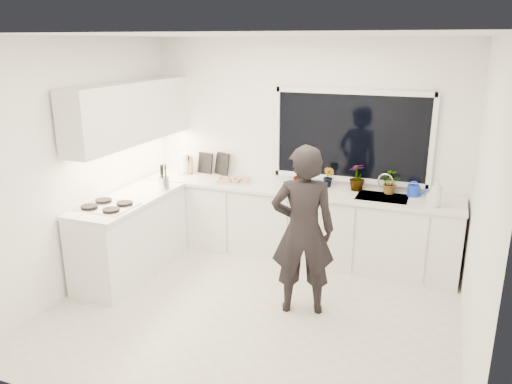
% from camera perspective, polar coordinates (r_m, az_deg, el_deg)
% --- Properties ---
extents(floor, '(4.00, 3.50, 0.02)m').
position_cam_1_polar(floor, '(5.25, -0.45, -13.55)').
color(floor, beige).
rests_on(floor, ground).
extents(wall_back, '(4.00, 0.02, 2.70)m').
position_cam_1_polar(wall_back, '(6.33, 5.41, 4.98)').
color(wall_back, white).
rests_on(wall_back, ground).
extents(wall_left, '(0.02, 3.50, 2.70)m').
position_cam_1_polar(wall_left, '(5.74, -19.52, 2.82)').
color(wall_left, white).
rests_on(wall_left, ground).
extents(wall_right, '(0.02, 3.50, 2.70)m').
position_cam_1_polar(wall_right, '(4.42, 24.55, -1.83)').
color(wall_right, white).
rests_on(wall_right, ground).
extents(ceiling, '(4.00, 3.50, 0.02)m').
position_cam_1_polar(ceiling, '(4.52, -0.54, 17.64)').
color(ceiling, white).
rests_on(ceiling, wall_back).
extents(window, '(1.80, 0.02, 1.00)m').
position_cam_1_polar(window, '(6.13, 10.80, 6.26)').
color(window, black).
rests_on(window, wall_back).
extents(base_cabinets_back, '(3.92, 0.58, 0.88)m').
position_cam_1_polar(base_cabinets_back, '(6.30, 4.40, -3.69)').
color(base_cabinets_back, white).
rests_on(base_cabinets_back, floor).
extents(base_cabinets_left, '(0.58, 1.60, 0.88)m').
position_cam_1_polar(base_cabinets_left, '(6.07, -14.09, -5.00)').
color(base_cabinets_left, white).
rests_on(base_cabinets_left, floor).
extents(countertop_back, '(3.94, 0.62, 0.04)m').
position_cam_1_polar(countertop_back, '(6.14, 4.47, 0.30)').
color(countertop_back, silver).
rests_on(countertop_back, base_cabinets_back).
extents(countertop_left, '(0.62, 1.60, 0.04)m').
position_cam_1_polar(countertop_left, '(5.91, -14.41, -0.86)').
color(countertop_left, silver).
rests_on(countertop_left, base_cabinets_left).
extents(upper_cabinets, '(0.34, 2.10, 0.70)m').
position_cam_1_polar(upper_cabinets, '(6.06, -14.10, 8.81)').
color(upper_cabinets, white).
rests_on(upper_cabinets, wall_left).
extents(sink, '(0.58, 0.42, 0.14)m').
position_cam_1_polar(sink, '(5.96, 14.19, -1.00)').
color(sink, silver).
rests_on(sink, countertop_back).
extents(faucet, '(0.03, 0.03, 0.22)m').
position_cam_1_polar(faucet, '(6.11, 14.55, 0.97)').
color(faucet, silver).
rests_on(faucet, countertop_back).
extents(stovetop, '(0.56, 0.48, 0.03)m').
position_cam_1_polar(stovetop, '(5.65, -16.63, -1.50)').
color(stovetop, black).
rests_on(stovetop, countertop_left).
extents(person, '(0.73, 0.59, 1.73)m').
position_cam_1_polar(person, '(4.93, 5.39, -4.44)').
color(person, black).
rests_on(person, floor).
extents(pizza_tray, '(0.47, 0.39, 0.03)m').
position_cam_1_polar(pizza_tray, '(6.38, -2.49, 1.30)').
color(pizza_tray, '#B7B8BC').
rests_on(pizza_tray, countertop_back).
extents(pizza, '(0.43, 0.35, 0.01)m').
position_cam_1_polar(pizza, '(6.38, -2.49, 1.45)').
color(pizza, red).
rests_on(pizza, pizza_tray).
extents(watering_can, '(0.16, 0.16, 0.13)m').
position_cam_1_polar(watering_can, '(6.06, 17.54, 0.14)').
color(watering_can, '#1434BD').
rests_on(watering_can, countertop_back).
extents(paper_towel_roll, '(0.14, 0.14, 0.26)m').
position_cam_1_polar(paper_towel_roll, '(6.81, -8.18, 3.15)').
color(paper_towel_roll, white).
rests_on(paper_towel_roll, countertop_back).
extents(knife_block, '(0.16, 0.14, 0.22)m').
position_cam_1_polar(knife_block, '(6.83, -7.83, 3.04)').
color(knife_block, olive).
rests_on(knife_block, countertop_back).
extents(utensil_crock, '(0.16, 0.16, 0.16)m').
position_cam_1_polar(utensil_crock, '(6.13, -10.47, 1.00)').
color(utensil_crock, '#BBBABF').
rests_on(utensil_crock, countertop_left).
extents(picture_frame_large, '(0.22, 0.05, 0.28)m').
position_cam_1_polar(picture_frame_large, '(6.81, -5.82, 3.33)').
color(picture_frame_large, black).
rests_on(picture_frame_large, countertop_back).
extents(picture_frame_small, '(0.24, 0.12, 0.30)m').
position_cam_1_polar(picture_frame_small, '(6.70, -3.89, 3.24)').
color(picture_frame_small, black).
rests_on(picture_frame_small, countertop_back).
extents(herb_plants, '(1.36, 0.31, 0.34)m').
position_cam_1_polar(herb_plants, '(6.11, 10.89, 1.61)').
color(herb_plants, '#26662D').
rests_on(herb_plants, countertop_back).
extents(soap_bottles, '(0.16, 0.13, 0.32)m').
position_cam_1_polar(soap_bottles, '(5.73, 19.79, -0.18)').
color(soap_bottles, '#D8BF66').
rests_on(soap_bottles, countertop_back).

